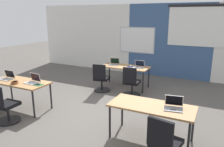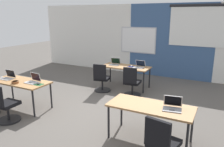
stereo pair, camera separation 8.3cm
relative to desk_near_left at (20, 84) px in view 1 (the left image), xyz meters
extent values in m
plane|color=#56514C|center=(1.75, 0.60, -0.66)|extent=(24.00, 24.00, 0.00)
cube|color=silver|center=(1.75, 4.80, 0.74)|extent=(10.00, 0.20, 2.80)
cube|color=#385684|center=(2.71, 4.69, 0.74)|extent=(3.21, 0.01, 2.80)
cube|color=#B7B7BC|center=(1.45, 4.69, 0.73)|extent=(1.48, 0.02, 1.04)
cube|color=white|center=(1.45, 4.68, 0.73)|extent=(1.40, 0.02, 0.96)
cube|color=white|center=(3.70, 4.67, 1.30)|extent=(2.00, 0.02, 1.37)
cylinder|color=black|center=(3.70, 4.67, 2.04)|extent=(2.10, 0.10, 0.10)
cube|color=#A37547|center=(0.00, 0.00, 0.04)|extent=(1.60, 0.70, 0.04)
cylinder|color=black|center=(0.74, -0.30, -0.32)|extent=(0.04, 0.04, 0.68)
cylinder|color=black|center=(-0.74, 0.30, -0.32)|extent=(0.04, 0.04, 0.68)
cylinder|color=black|center=(0.74, 0.30, -0.32)|extent=(0.04, 0.04, 0.68)
cube|color=#A37547|center=(3.50, 0.00, 0.04)|extent=(1.60, 0.70, 0.04)
cylinder|color=black|center=(2.76, -0.30, -0.32)|extent=(0.04, 0.04, 0.68)
cylinder|color=black|center=(4.24, -0.30, -0.32)|extent=(0.04, 0.04, 0.68)
cylinder|color=black|center=(2.76, 0.30, -0.32)|extent=(0.04, 0.04, 0.68)
cylinder|color=black|center=(4.24, 0.30, -0.32)|extent=(0.04, 0.04, 0.68)
cube|color=#A37547|center=(1.75, 2.80, 0.04)|extent=(1.60, 0.70, 0.04)
cylinder|color=black|center=(1.01, 2.50, -0.32)|extent=(0.04, 0.04, 0.68)
cylinder|color=black|center=(2.49, 2.50, -0.32)|extent=(0.04, 0.04, 0.68)
cylinder|color=black|center=(1.01, 3.10, -0.32)|extent=(0.04, 0.04, 0.68)
cylinder|color=black|center=(2.49, 3.10, -0.32)|extent=(0.04, 0.04, 0.68)
cube|color=silver|center=(-0.46, -0.04, 0.07)|extent=(0.34, 0.24, 0.02)
cube|color=#4C4C4F|center=(-0.45, -0.10, 0.08)|extent=(0.09, 0.06, 0.00)
cube|color=silver|center=(-0.46, 0.10, 0.18)|extent=(0.33, 0.07, 0.22)
cube|color=black|center=(-0.46, 0.09, 0.19)|extent=(0.30, 0.06, 0.19)
ellipsoid|color=#B2B2B7|center=(-0.68, -0.03, 0.08)|extent=(0.08, 0.11, 0.03)
cube|color=#9E9EA3|center=(1.32, 2.79, 0.07)|extent=(0.35, 0.27, 0.02)
cube|color=#4C4C4F|center=(1.33, 2.74, 0.08)|extent=(0.10, 0.07, 0.00)
cube|color=#9E9EA3|center=(1.30, 2.94, 0.18)|extent=(0.34, 0.11, 0.21)
cube|color=black|center=(1.30, 2.94, 0.18)|extent=(0.30, 0.10, 0.18)
cylinder|color=black|center=(1.25, 2.10, -0.64)|extent=(0.52, 0.52, 0.04)
cylinder|color=black|center=(1.25, 2.10, -0.45)|extent=(0.06, 0.06, 0.34)
cube|color=black|center=(1.25, 2.10, -0.24)|extent=(0.52, 0.52, 0.08)
cube|color=black|center=(1.29, 1.86, 0.03)|extent=(0.40, 0.14, 0.46)
sphere|color=black|center=(1.20, 2.33, -0.64)|extent=(0.04, 0.04, 0.04)
sphere|color=black|center=(1.48, 2.08, -0.64)|extent=(0.04, 0.04, 0.04)
sphere|color=black|center=(1.04, 1.99, -0.64)|extent=(0.04, 0.04, 0.04)
cube|color=#9E9EA3|center=(3.90, -0.02, 0.07)|extent=(0.36, 0.28, 0.02)
cube|color=#4C4C4F|center=(3.91, -0.07, 0.08)|extent=(0.10, 0.07, 0.00)
cube|color=#9E9EA3|center=(3.88, 0.13, 0.18)|extent=(0.34, 0.12, 0.21)
cube|color=black|center=(3.88, 0.12, 0.18)|extent=(0.30, 0.11, 0.19)
cube|color=black|center=(3.94, -0.65, -0.24)|extent=(0.52, 0.52, 0.08)
cube|color=black|center=(3.89, -0.90, 0.03)|extent=(0.40, 0.14, 0.46)
cube|color=#B7B7BC|center=(2.20, 2.79, 0.07)|extent=(0.34, 0.25, 0.02)
cube|color=#4C4C4F|center=(2.20, 2.74, 0.08)|extent=(0.09, 0.06, 0.00)
cube|color=#B7B7BC|center=(2.21, 2.94, 0.18)|extent=(0.33, 0.10, 0.21)
cube|color=black|center=(2.21, 2.94, 0.18)|extent=(0.30, 0.09, 0.18)
cube|color=navy|center=(1.94, 2.84, 0.06)|extent=(0.22, 0.19, 0.00)
ellipsoid|color=silver|center=(1.94, 2.84, 0.08)|extent=(0.06, 0.10, 0.03)
cylinder|color=black|center=(2.26, 2.15, -0.64)|extent=(0.52, 0.52, 0.04)
cylinder|color=black|center=(2.26, 2.15, -0.45)|extent=(0.06, 0.06, 0.34)
cube|color=black|center=(2.26, 2.15, -0.24)|extent=(0.46, 0.46, 0.08)
cube|color=black|center=(2.28, 1.90, 0.03)|extent=(0.40, 0.08, 0.46)
sphere|color=black|center=(2.25, 2.38, -0.64)|extent=(0.04, 0.04, 0.04)
sphere|color=black|center=(2.49, 2.09, -0.64)|extent=(0.04, 0.04, 0.04)
sphere|color=black|center=(2.05, 2.07, -0.64)|extent=(0.04, 0.04, 0.04)
cube|color=silver|center=(0.39, 0.02, 0.07)|extent=(0.34, 0.25, 0.02)
cube|color=#4C4C4F|center=(0.39, -0.03, 0.08)|extent=(0.09, 0.07, 0.00)
cube|color=silver|center=(0.40, 0.16, 0.19)|extent=(0.33, 0.07, 0.22)
cube|color=black|center=(0.40, 0.15, 0.19)|extent=(0.30, 0.06, 0.19)
cube|color=#23512D|center=(0.65, 0.00, 0.06)|extent=(0.22, 0.19, 0.00)
ellipsoid|color=black|center=(0.65, 0.00, 0.08)|extent=(0.06, 0.10, 0.03)
cylinder|color=black|center=(0.36, -0.72, -0.64)|extent=(0.52, 0.52, 0.04)
cylinder|color=black|center=(0.36, -0.72, -0.45)|extent=(0.06, 0.06, 0.34)
cube|color=black|center=(0.36, -0.72, -0.24)|extent=(0.45, 0.45, 0.08)
sphere|color=black|center=(0.36, -0.48, -0.64)|extent=(0.04, 0.04, 0.04)
sphere|color=black|center=(0.59, -0.78, -0.64)|extent=(0.04, 0.04, 0.04)
sphere|color=black|center=(0.14, -0.79, -0.64)|extent=(0.04, 0.04, 0.04)
cylinder|color=brown|center=(0.06, -0.20, 0.09)|extent=(0.17, 0.17, 0.05)
torus|color=brown|center=(0.06, -0.20, 0.11)|extent=(0.18, 0.18, 0.02)
cylinder|color=#B26628|center=(0.06, -0.20, 0.11)|extent=(0.14, 0.14, 0.01)
camera|label=1|loc=(4.55, -3.81, 1.72)|focal=35.43mm
camera|label=2|loc=(4.63, -3.77, 1.72)|focal=35.43mm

